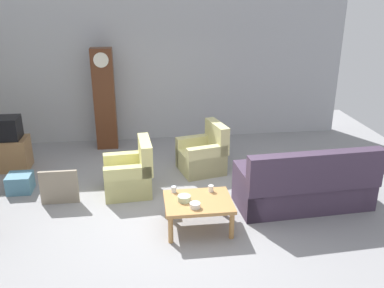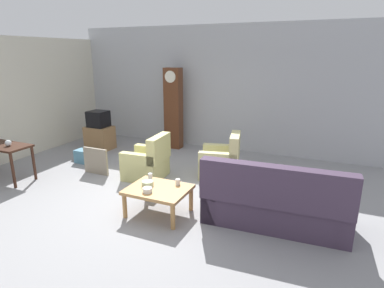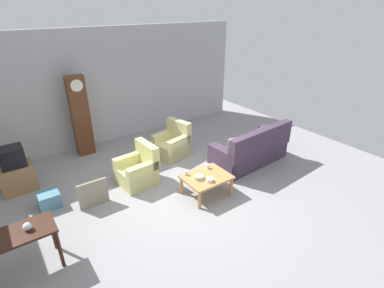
# 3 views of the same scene
# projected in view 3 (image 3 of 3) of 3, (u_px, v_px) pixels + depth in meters

# --- Properties ---
(ground_plane) EXTENTS (10.40, 10.40, 0.00)m
(ground_plane) POSITION_uv_depth(u_px,v_px,m) (183.00, 191.00, 6.54)
(ground_plane) COLOR gray
(garage_door_wall) EXTENTS (8.40, 0.16, 3.20)m
(garage_door_wall) POSITION_uv_depth(u_px,v_px,m) (112.00, 86.00, 8.48)
(garage_door_wall) COLOR #ADAFB5
(garage_door_wall) RESTS_ON ground_plane
(couch_floral) EXTENTS (2.15, 1.00, 1.04)m
(couch_floral) POSITION_uv_depth(u_px,v_px,m) (251.00, 151.00, 7.51)
(couch_floral) COLOR #423347
(couch_floral) RESTS_ON ground_plane
(armchair_olive_near) EXTENTS (0.84, 0.82, 0.92)m
(armchair_olive_near) POSITION_uv_depth(u_px,v_px,m) (138.00, 171.00, 6.72)
(armchair_olive_near) COLOR #CCC67A
(armchair_olive_near) RESTS_ON ground_plane
(armchair_olive_far) EXTENTS (0.94, 0.92, 0.92)m
(armchair_olive_far) POSITION_uv_depth(u_px,v_px,m) (172.00, 145.00, 7.95)
(armchair_olive_far) COLOR #CAC484
(armchair_olive_far) RESTS_ON ground_plane
(coffee_table_wood) EXTENTS (0.96, 0.76, 0.45)m
(coffee_table_wood) POSITION_uv_depth(u_px,v_px,m) (206.00, 179.00, 6.28)
(coffee_table_wood) COLOR #B27F47
(coffee_table_wood) RESTS_ON ground_plane
(console_table_dark) EXTENTS (1.30, 0.56, 0.74)m
(console_table_dark) POSITION_uv_depth(u_px,v_px,m) (8.00, 243.00, 4.26)
(console_table_dark) COLOR #381E14
(console_table_dark) RESTS_ON ground_plane
(grandfather_clock) EXTENTS (0.44, 0.30, 2.14)m
(grandfather_clock) POSITION_uv_depth(u_px,v_px,m) (80.00, 116.00, 7.72)
(grandfather_clock) COLOR #562D19
(grandfather_clock) RESTS_ON ground_plane
(tv_stand_cabinet) EXTENTS (0.68, 0.52, 0.61)m
(tv_stand_cabinet) POSITION_uv_depth(u_px,v_px,m) (18.00, 178.00, 6.46)
(tv_stand_cabinet) COLOR #997047
(tv_stand_cabinet) RESTS_ON ground_plane
(tv_crt) EXTENTS (0.48, 0.44, 0.42)m
(tv_crt) POSITION_uv_depth(u_px,v_px,m) (12.00, 157.00, 6.23)
(tv_crt) COLOR black
(tv_crt) RESTS_ON tv_stand_cabinet
(framed_picture_leaning) EXTENTS (0.60, 0.05, 0.57)m
(framed_picture_leaning) POSITION_uv_depth(u_px,v_px,m) (93.00, 194.00, 5.95)
(framed_picture_leaning) COLOR gray
(framed_picture_leaning) RESTS_ON ground_plane
(storage_box_blue) EXTENTS (0.40, 0.39, 0.31)m
(storage_box_blue) POSITION_uv_depth(u_px,v_px,m) (49.00, 199.00, 6.00)
(storage_box_blue) COLOR teal
(storage_box_blue) RESTS_ON ground_plane
(glass_dome_cloche) EXTENTS (0.12, 0.12, 0.12)m
(glass_dome_cloche) POSITION_uv_depth(u_px,v_px,m) (27.00, 227.00, 4.33)
(glass_dome_cloche) COLOR silver
(glass_dome_cloche) RESTS_ON console_table_dark
(cup_white_porcelain) EXTENTS (0.08, 0.08, 0.10)m
(cup_white_porcelain) POSITION_uv_depth(u_px,v_px,m) (208.00, 166.00, 6.53)
(cup_white_porcelain) COLOR white
(cup_white_porcelain) RESTS_ON coffee_table_wood
(cup_blue_rimmed) EXTENTS (0.07, 0.07, 0.09)m
(cup_blue_rimmed) POSITION_uv_depth(u_px,v_px,m) (186.00, 173.00, 6.28)
(cup_blue_rimmed) COLOR silver
(cup_blue_rimmed) RESTS_ON coffee_table_wood
(bowl_white_stacked) EXTENTS (0.15, 0.15, 0.07)m
(bowl_white_stacked) POSITION_uv_depth(u_px,v_px,m) (210.00, 180.00, 6.05)
(bowl_white_stacked) COLOR white
(bowl_white_stacked) RESTS_ON coffee_table_wood
(bowl_shallow_green) EXTENTS (0.19, 0.19, 0.08)m
(bowl_shallow_green) POSITION_uv_depth(u_px,v_px,m) (199.00, 177.00, 6.14)
(bowl_shallow_green) COLOR #B2C69E
(bowl_shallow_green) RESTS_ON coffee_table_wood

